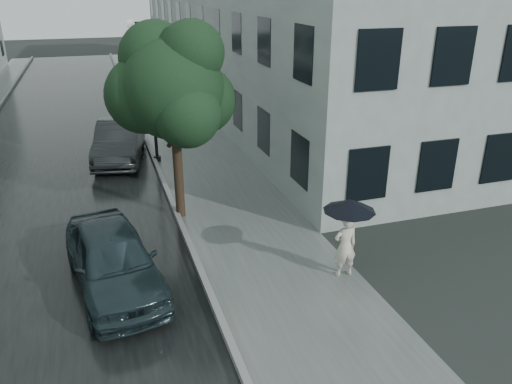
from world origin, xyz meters
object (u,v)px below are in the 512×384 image
object	(u,v)px
street_tree	(172,86)
car_far	(119,141)
pedestrian	(345,246)
lamp_post	(147,84)
car_near	(113,259)

from	to	relation	value
street_tree	car_far	distance (m)	6.60
pedestrian	car_far	xyz separation A→B (m)	(-4.38, 10.24, -0.01)
lamp_post	car_far	distance (m)	2.58
street_tree	car_near	size ratio (longest dim) A/B	1.31
street_tree	car_near	xyz separation A→B (m)	(-2.05, -3.42, -3.06)
pedestrian	car_far	distance (m)	11.13
pedestrian	car_near	size ratio (longest dim) A/B	0.36
car_near	car_far	size ratio (longest dim) A/B	0.93
pedestrian	street_tree	bearing A→B (deg)	-53.79
car_near	pedestrian	bearing A→B (deg)	-21.06
street_tree	car_near	distance (m)	5.03
pedestrian	car_near	xyz separation A→B (m)	(-5.11, 1.10, -0.04)
lamp_post	car_far	size ratio (longest dim) A/B	1.14
pedestrian	lamp_post	world-z (taller)	lamp_post
car_near	car_far	xyz separation A→B (m)	(0.73, 9.14, 0.03)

